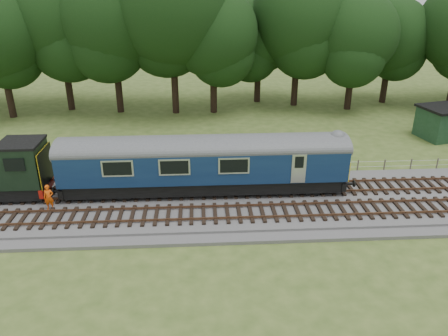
{
  "coord_description": "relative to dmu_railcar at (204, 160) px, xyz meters",
  "views": [
    {
      "loc": [
        -1.52,
        -24.16,
        13.41
      ],
      "look_at": [
        -0.02,
        1.4,
        2.0
      ],
      "focal_mm": 35.0,
      "sensor_mm": 36.0,
      "label": 1
    }
  ],
  "objects": [
    {
      "name": "shed",
      "position": [
        21.06,
        10.05,
        -1.17
      ],
      "size": [
        4.15,
        4.15,
        2.83
      ],
      "rotation": [
        0.0,
        0.0,
        0.23
      ],
      "color": "#1A3B22",
      "rests_on": "ground"
    },
    {
      "name": "tree_line",
      "position": [
        1.29,
        20.6,
        -2.61
      ],
      "size": [
        70.0,
        8.0,
        18.0
      ],
      "primitive_type": null,
      "color": "black",
      "rests_on": "ground"
    },
    {
      "name": "track_south",
      "position": [
        1.29,
        -3.0,
        -2.19
      ],
      "size": [
        67.2,
        2.4,
        0.21
      ],
      "color": "black",
      "rests_on": "ballast"
    },
    {
      "name": "track_north",
      "position": [
        1.29,
        -0.0,
        -2.19
      ],
      "size": [
        67.2,
        2.4,
        0.21
      ],
      "color": "black",
      "rests_on": "ballast"
    },
    {
      "name": "ground",
      "position": [
        1.29,
        -1.4,
        -2.61
      ],
      "size": [
        120.0,
        120.0,
        0.0
      ],
      "primitive_type": "plane",
      "color": "#3F5921",
      "rests_on": "ground"
    },
    {
      "name": "fence",
      "position": [
        1.29,
        3.1,
        -2.61
      ],
      "size": [
        64.0,
        0.12,
        1.0
      ],
      "primitive_type": null,
      "color": "#6B6054",
      "rests_on": "ground"
    },
    {
      "name": "ballast",
      "position": [
        1.29,
        -1.4,
        -2.43
      ],
      "size": [
        70.0,
        7.0,
        0.35
      ],
      "primitive_type": "cube",
      "color": "#4C4C4F",
      "rests_on": "ground"
    },
    {
      "name": "dmu_railcar",
      "position": [
        0.0,
        0.0,
        0.0
      ],
      "size": [
        18.05,
        2.86,
        3.88
      ],
      "color": "black",
      "rests_on": "ground"
    },
    {
      "name": "worker",
      "position": [
        -9.38,
        -1.8,
        -1.46
      ],
      "size": [
        0.61,
        0.42,
        1.6
      ],
      "primitive_type": "imported",
      "rotation": [
        0.0,
        0.0,
        0.06
      ],
      "color": "#FF590D",
      "rests_on": "ballast"
    }
  ]
}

